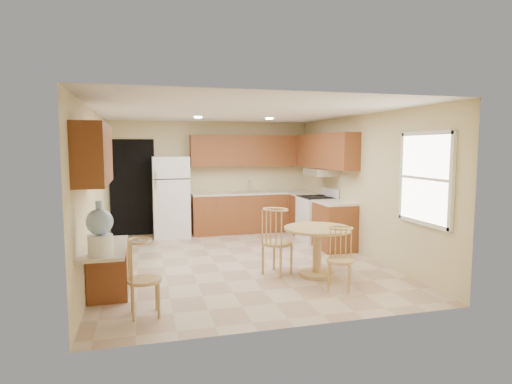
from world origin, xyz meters
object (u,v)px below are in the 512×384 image
object	(u,v)px
refrigerator	(171,197)
chair_table_b	(343,254)
chair_desk	(144,272)
water_crock	(100,231)
dining_table	(317,244)
stove	(317,218)
chair_table_a	(279,236)

from	to	relation	value
refrigerator	chair_table_b	size ratio (longest dim) A/B	2.06
chair_desk	refrigerator	bearing A→B (deg)	169.19
refrigerator	water_crock	world-z (taller)	refrigerator
refrigerator	chair_table_b	bearing A→B (deg)	-65.04
refrigerator	chair_desk	world-z (taller)	refrigerator
refrigerator	dining_table	bearing A→B (deg)	-61.26
dining_table	stove	bearing A→B (deg)	67.03
chair_table_b	refrigerator	bearing A→B (deg)	-35.70
refrigerator	stove	distance (m)	3.15
chair_table_b	chair_desk	bearing A→B (deg)	35.28
refrigerator	dining_table	distance (m)	4.00
chair_table_b	water_crock	world-z (taller)	water_crock
dining_table	chair_desk	world-z (taller)	chair_desk
water_crock	refrigerator	bearing A→B (deg)	76.92
stove	dining_table	world-z (taller)	stove
refrigerator	water_crock	size ratio (longest dim) A/B	2.95
chair_table_b	chair_desk	xyz separation A→B (m)	(-2.56, -0.27, 0.03)
stove	water_crock	xyz separation A→B (m)	(-3.92, -3.30, 0.57)
chair_table_a	chair_desk	bearing A→B (deg)	-99.90
refrigerator	water_crock	distance (m)	4.64
dining_table	chair_table_b	size ratio (longest dim) A/B	1.19
stove	dining_table	bearing A→B (deg)	-112.97
refrigerator	chair_desk	bearing A→B (deg)	-97.62
dining_table	chair_table_b	distance (m)	0.73
chair_table_a	water_crock	bearing A→B (deg)	-104.13
stove	chair_table_a	bearing A→B (deg)	-125.56
dining_table	chair_table_a	bearing A→B (deg)	164.33
chair_table_a	chair_table_b	bearing A→B (deg)	-6.13
chair_table_a	chair_desk	distance (m)	2.28
chair_table_b	stove	bearing A→B (deg)	-77.57
water_crock	dining_table	bearing A→B (deg)	19.18
refrigerator	water_crock	bearing A→B (deg)	-103.08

